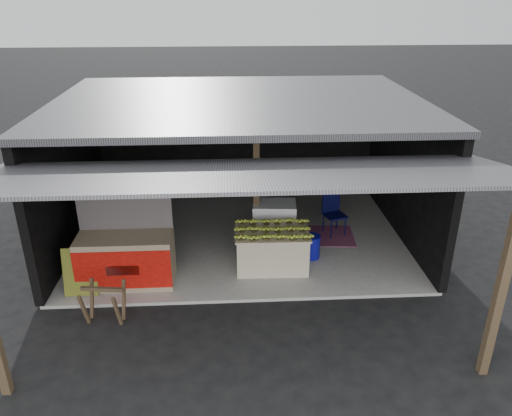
{
  "coord_description": "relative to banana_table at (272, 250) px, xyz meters",
  "views": [
    {
      "loc": [
        -0.24,
        -7.24,
        5.05
      ],
      "look_at": [
        0.28,
        1.56,
        1.1
      ],
      "focal_mm": 35.0,
      "sensor_mm": 36.0,
      "label": 1
    }
  ],
  "objects": [
    {
      "name": "banana_table",
      "position": [
        0.0,
        0.0,
        0.0
      ],
      "size": [
        1.41,
        0.89,
        0.76
      ],
      "rotation": [
        0.0,
        0.0,
        -0.02
      ],
      "color": "beige",
      "rests_on": "concrete_slab"
    },
    {
      "name": "neighbor_stall",
      "position": [
        -2.67,
        -0.36,
        0.13
      ],
      "size": [
        1.68,
        0.76,
        1.73
      ],
      "rotation": [
        0.0,
        0.0,
        -0.0
      ],
      "color": "#998466",
      "rests_on": "concrete_slab"
    },
    {
      "name": "picture_frames",
      "position": [
        -0.72,
        3.83,
        1.49
      ],
      "size": [
        1.62,
        0.04,
        0.46
      ],
      "color": "black",
      "rests_on": "shophouse"
    },
    {
      "name": "concrete_slab",
      "position": [
        -0.55,
        1.44,
        -0.41
      ],
      "size": [
        7.0,
        5.0,
        0.06
      ],
      "primitive_type": "cube",
      "color": "gray",
      "rests_on": "ground"
    },
    {
      "name": "sawhorse",
      "position": [
        -2.85,
        -1.47,
        -0.03
      ],
      "size": [
        0.69,
        0.65,
        0.66
      ],
      "rotation": [
        0.0,
        0.0,
        -0.13
      ],
      "color": "#4D3C26",
      "rests_on": "ground"
    },
    {
      "name": "banana_pile",
      "position": [
        0.0,
        0.0,
        0.46
      ],
      "size": [
        1.3,
        0.8,
        0.15
      ],
      "primitive_type": null,
      "rotation": [
        0.0,
        0.0,
        -0.02
      ],
      "color": "gold",
      "rests_on": "banana_table"
    },
    {
      "name": "magenta_rug",
      "position": [
        1.14,
        1.26,
        -0.38
      ],
      "size": [
        1.58,
        1.12,
        0.01
      ],
      "primitive_type": "cube",
      "rotation": [
        0.0,
        0.0,
        -0.08
      ],
      "color": "maroon",
      "rests_on": "concrete_slab"
    },
    {
      "name": "water_barrel",
      "position": [
        0.83,
        0.34,
        -0.16
      ],
      "size": [
        0.31,
        0.31,
        0.45
      ],
      "primitive_type": "cylinder",
      "color": "#0D0E91",
      "rests_on": "concrete_slab"
    },
    {
      "name": "green_signboard",
      "position": [
        -3.41,
        -0.7,
        0.05
      ],
      "size": [
        0.58,
        0.22,
        0.86
      ],
      "primitive_type": "cube",
      "rotation": [
        -0.21,
        0.0,
        0.0
      ],
      "color": "black",
      "rests_on": "concrete_slab"
    },
    {
      "name": "shophouse",
      "position": [
        -0.55,
        1.75,
        1.66
      ],
      "size": [
        7.4,
        7.29,
        3.02
      ],
      "color": "black",
      "rests_on": "ground"
    },
    {
      "name": "ground",
      "position": [
        -0.55,
        -1.06,
        -0.44
      ],
      "size": [
        80.0,
        80.0,
        0.0
      ],
      "primitive_type": "plane",
      "color": "black",
      "rests_on": "ground"
    },
    {
      "name": "white_crate",
      "position": [
        0.12,
        0.88,
        0.1
      ],
      "size": [
        0.91,
        0.66,
        0.97
      ],
      "rotation": [
        0.0,
        0.0,
        -0.08
      ],
      "color": "white",
      "rests_on": "concrete_slab"
    },
    {
      "name": "plastic_chair",
      "position": [
        1.45,
        1.42,
        0.15
      ],
      "size": [
        0.54,
        0.54,
        0.9
      ],
      "rotation": [
        0.0,
        0.0,
        0.32
      ],
      "color": "#090A33",
      "rests_on": "concrete_slab"
    }
  ]
}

